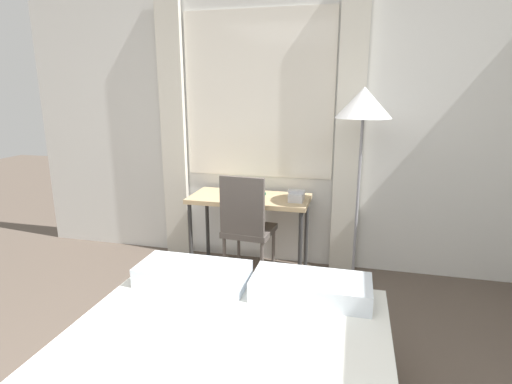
{
  "coord_description": "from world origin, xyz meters",
  "views": [
    {
      "loc": [
        0.58,
        -0.68,
        1.64
      ],
      "look_at": [
        -0.15,
        2.27,
        0.87
      ],
      "focal_mm": 28.0,
      "sensor_mm": 36.0,
      "label": 1
    }
  ],
  "objects": [
    {
      "name": "desk_chair",
      "position": [
        -0.28,
        2.43,
        0.55
      ],
      "size": [
        0.43,
        0.43,
        0.98
      ],
      "rotation": [
        0.0,
        0.0,
        -0.08
      ],
      "color": "#59514C",
      "rests_on": "ground_plane"
    },
    {
      "name": "desk",
      "position": [
        -0.31,
        2.67,
        0.65
      ],
      "size": [
        1.07,
        0.5,
        0.72
      ],
      "color": "tan",
      "rests_on": "ground_plane"
    },
    {
      "name": "wall_back_with_window",
      "position": [
        -0.04,
        3.0,
        1.35
      ],
      "size": [
        5.39,
        0.13,
        2.7
      ],
      "color": "silver",
      "rests_on": "ground_plane"
    },
    {
      "name": "book",
      "position": [
        -0.34,
        2.72,
        0.73
      ],
      "size": [
        0.31,
        0.2,
        0.02
      ],
      "rotation": [
        0.0,
        0.0,
        -0.2
      ],
      "color": "#33664C",
      "rests_on": "desk"
    },
    {
      "name": "standing_lamp",
      "position": [
        0.63,
        2.57,
        1.49
      ],
      "size": [
        0.44,
        0.44,
        1.68
      ],
      "color": "#4C4C51",
      "rests_on": "ground_plane"
    },
    {
      "name": "telephone",
      "position": [
        0.12,
        2.63,
        0.76
      ],
      "size": [
        0.14,
        0.18,
        0.09
      ],
      "color": "silver",
      "rests_on": "desk"
    }
  ]
}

